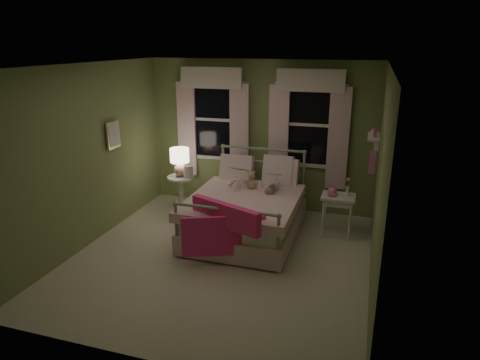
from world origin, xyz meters
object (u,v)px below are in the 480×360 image
(child_right, at_px, (271,171))
(nightstand_left, at_px, (181,189))
(table_lamp, at_px, (180,159))
(nightstand_right, at_px, (338,202))
(bed, at_px, (247,212))
(child_left, at_px, (238,166))
(teddy_bear, at_px, (252,181))

(child_right, distance_m, nightstand_left, 1.73)
(table_lamp, bearing_deg, nightstand_right, -3.66)
(bed, relative_size, child_left, 2.53)
(child_left, relative_size, teddy_bear, 2.68)
(nightstand_left, xyz_separation_m, nightstand_right, (2.70, -0.17, 0.13))
(child_right, height_order, table_lamp, child_right)
(child_right, height_order, nightstand_left, child_right)
(nightstand_left, xyz_separation_m, table_lamp, (0.00, 0.00, 0.54))
(child_left, bearing_deg, nightstand_right, 167.30)
(bed, xyz_separation_m, child_right, (0.27, 0.43, 0.57))
(child_right, bearing_deg, nightstand_right, 173.92)
(child_left, height_order, teddy_bear, child_left)
(bed, xyz_separation_m, child_left, (-0.29, 0.43, 0.60))
(bed, height_order, nightstand_right, bed)
(nightstand_left, distance_m, table_lamp, 0.54)
(child_left, xyz_separation_m, nightstand_right, (1.62, -0.03, -0.42))
(teddy_bear, distance_m, nightstand_right, 1.36)
(table_lamp, bearing_deg, teddy_bear, -12.44)
(teddy_bear, bearing_deg, bed, -88.85)
(bed, distance_m, table_lamp, 1.59)
(child_right, height_order, teddy_bear, child_right)
(bed, bearing_deg, table_lamp, 157.19)
(bed, distance_m, child_left, 0.79)
(teddy_bear, bearing_deg, child_left, 150.50)
(nightstand_left, height_order, nightstand_right, same)
(child_left, bearing_deg, child_right, 168.40)
(child_left, distance_m, nightstand_right, 1.67)
(teddy_bear, relative_size, nightstand_left, 0.46)
(child_left, xyz_separation_m, table_lamp, (-1.08, 0.14, -0.02))
(bed, distance_m, nightstand_right, 1.40)
(bed, xyz_separation_m, nightstand_left, (-1.37, 0.57, 0.04))
(bed, distance_m, child_right, 0.76)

